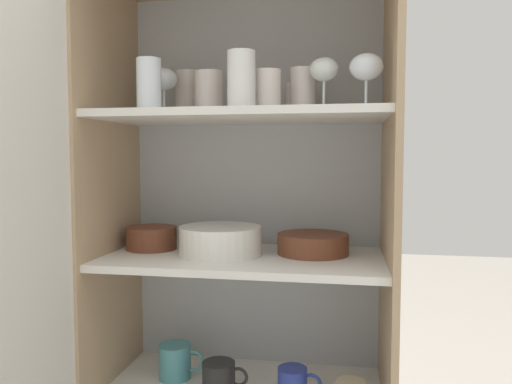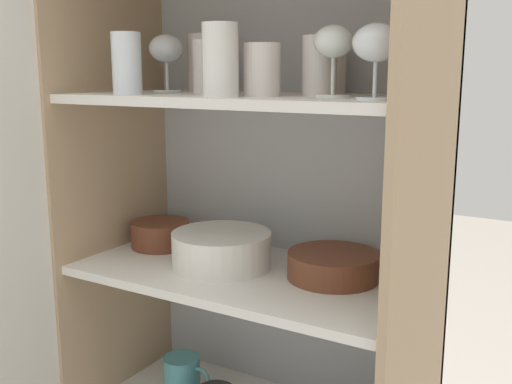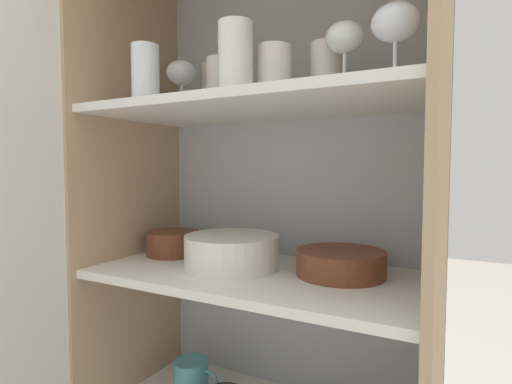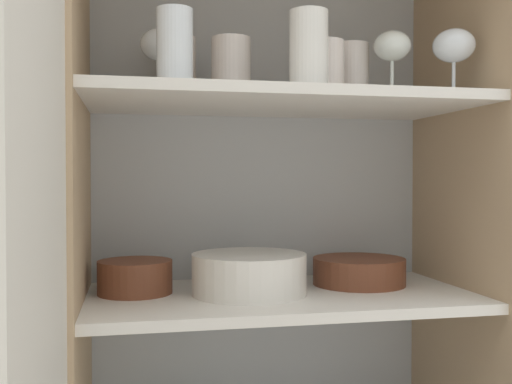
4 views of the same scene
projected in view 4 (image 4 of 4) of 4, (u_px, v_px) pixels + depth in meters
name	position (u px, v px, depth m)	size (l,w,h in m)	color
cupboard_back_panel	(260.00, 263.00, 1.41)	(0.80, 0.02, 1.47)	#B2B7BC
cupboard_side_left	(79.00, 284.00, 1.13)	(0.02, 0.42, 1.47)	tan
cupboard_side_right	(457.00, 271.00, 1.29)	(0.02, 0.42, 1.47)	tan
shelf_board_middle	(281.00, 297.00, 1.21)	(0.77, 0.39, 0.02)	white
shelf_board_upper	(281.00, 102.00, 1.20)	(0.77, 0.39, 0.02)	white
cupboard_door	(38.00, 343.00, 0.73)	(0.03, 0.40, 1.47)	silver
tumbler_glass_0	(325.00, 68.00, 1.16)	(0.07, 0.07, 0.10)	silver
tumbler_glass_1	(175.00, 47.00, 1.04)	(0.06, 0.06, 0.13)	white
tumbler_glass_2	(178.00, 70.00, 1.28)	(0.08, 0.08, 0.14)	silver
tumbler_glass_3	(352.00, 73.00, 1.26)	(0.07, 0.07, 0.12)	silver
tumbler_glass_4	(231.00, 68.00, 1.19)	(0.08, 0.08, 0.12)	silver
tumbler_glass_5	(309.00, 50.00, 1.08)	(0.07, 0.07, 0.14)	white
tumbler_glass_6	(323.00, 86.00, 1.37)	(0.07, 0.07, 0.10)	silver
wine_glass_0	(161.00, 48.00, 1.18)	(0.08, 0.08, 0.13)	white
wine_glass_1	(454.00, 48.00, 1.17)	(0.08, 0.08, 0.13)	white
wine_glass_2	(392.00, 50.00, 1.20)	(0.08, 0.08, 0.13)	white
plate_stack_white	(249.00, 274.00, 1.20)	(0.23, 0.23, 0.08)	white
mixing_bowl_large	(359.00, 270.00, 1.30)	(0.20, 0.20, 0.06)	brown
serving_bowl_small	(135.00, 275.00, 1.20)	(0.15, 0.15, 0.07)	brown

